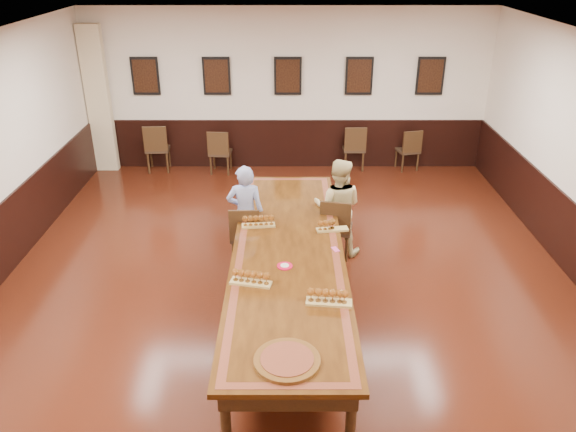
{
  "coord_description": "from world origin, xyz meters",
  "views": [
    {
      "loc": [
        -0.0,
        -6.16,
        4.24
      ],
      "look_at": [
        0.0,
        0.5,
        1.0
      ],
      "focal_mm": 35.0,
      "sensor_mm": 36.0,
      "label": 1
    }
  ],
  "objects_px": {
    "chair_man": "(246,233)",
    "conference_table": "(288,261)",
    "spare_chair_a": "(158,147)",
    "spare_chair_b": "(220,151)",
    "spare_chair_d": "(408,149)",
    "person_woman": "(338,207)",
    "chair_woman": "(336,226)",
    "carved_platter": "(287,360)",
    "person_man": "(246,213)",
    "spare_chair_c": "(354,147)"
  },
  "relations": [
    {
      "from": "chair_man",
      "to": "conference_table",
      "type": "bearing_deg",
      "value": 120.37
    },
    {
      "from": "spare_chair_a",
      "to": "spare_chair_b",
      "type": "height_order",
      "value": "spare_chair_a"
    },
    {
      "from": "spare_chair_d",
      "to": "spare_chair_a",
      "type": "bearing_deg",
      "value": -12.78
    },
    {
      "from": "spare_chair_d",
      "to": "person_woman",
      "type": "xyz_separation_m",
      "value": [
        -1.74,
        -3.49,
        0.31
      ]
    },
    {
      "from": "chair_man",
      "to": "chair_woman",
      "type": "distance_m",
      "value": 1.34
    },
    {
      "from": "carved_platter",
      "to": "person_man",
      "type": "bearing_deg",
      "value": 100.58
    },
    {
      "from": "chair_woman",
      "to": "carved_platter",
      "type": "xyz_separation_m",
      "value": [
        -0.73,
        -3.32,
        0.3
      ]
    },
    {
      "from": "conference_table",
      "to": "spare_chair_a",
      "type": "bearing_deg",
      "value": 119.16
    },
    {
      "from": "spare_chair_c",
      "to": "person_man",
      "type": "xyz_separation_m",
      "value": [
        -1.97,
        -3.71,
        0.26
      ]
    },
    {
      "from": "chair_man",
      "to": "chair_woman",
      "type": "relative_size",
      "value": 0.97
    },
    {
      "from": "person_man",
      "to": "carved_platter",
      "type": "xyz_separation_m",
      "value": [
        0.6,
        -3.22,
        0.04
      ]
    },
    {
      "from": "spare_chair_a",
      "to": "spare_chair_c",
      "type": "distance_m",
      "value": 4.02
    },
    {
      "from": "person_man",
      "to": "person_woman",
      "type": "relative_size",
      "value": 0.99
    },
    {
      "from": "spare_chair_a",
      "to": "spare_chair_b",
      "type": "xyz_separation_m",
      "value": [
        1.29,
        -0.13,
        -0.04
      ]
    },
    {
      "from": "spare_chair_c",
      "to": "spare_chair_d",
      "type": "xyz_separation_m",
      "value": [
        1.11,
        -0.02,
        -0.04
      ]
    },
    {
      "from": "spare_chair_a",
      "to": "conference_table",
      "type": "bearing_deg",
      "value": 114.93
    },
    {
      "from": "spare_chair_b",
      "to": "conference_table",
      "type": "relative_size",
      "value": 0.18
    },
    {
      "from": "carved_platter",
      "to": "chair_woman",
      "type": "bearing_deg",
      "value": 77.66
    },
    {
      "from": "spare_chair_a",
      "to": "carved_platter",
      "type": "xyz_separation_m",
      "value": [
        2.65,
        -6.85,
        0.28
      ]
    },
    {
      "from": "spare_chair_b",
      "to": "person_woman",
      "type": "height_order",
      "value": "person_woman"
    },
    {
      "from": "chair_man",
      "to": "spare_chair_c",
      "type": "xyz_separation_m",
      "value": [
        1.97,
        3.81,
        0.01
      ]
    },
    {
      "from": "chair_man",
      "to": "person_woman",
      "type": "xyz_separation_m",
      "value": [
        1.35,
        0.29,
        0.28
      ]
    },
    {
      "from": "spare_chair_c",
      "to": "chair_woman",
      "type": "bearing_deg",
      "value": 78.83
    },
    {
      "from": "spare_chair_c",
      "to": "spare_chair_d",
      "type": "bearing_deg",
      "value": 177.71
    },
    {
      "from": "spare_chair_a",
      "to": "person_man",
      "type": "bearing_deg",
      "value": 115.18
    },
    {
      "from": "conference_table",
      "to": "spare_chair_b",
      "type": "bearing_deg",
      "value": 106.45
    },
    {
      "from": "person_woman",
      "to": "spare_chair_b",
      "type": "bearing_deg",
      "value": -46.42
    },
    {
      "from": "chair_man",
      "to": "person_woman",
      "type": "height_order",
      "value": "person_woman"
    },
    {
      "from": "spare_chair_d",
      "to": "conference_table",
      "type": "xyz_separation_m",
      "value": [
        -2.47,
        -4.82,
        0.18
      ]
    },
    {
      "from": "spare_chair_b",
      "to": "carved_platter",
      "type": "xyz_separation_m",
      "value": [
        1.36,
        -6.73,
        0.32
      ]
    },
    {
      "from": "person_man",
      "to": "conference_table",
      "type": "xyz_separation_m",
      "value": [
        0.61,
        -1.13,
        -0.12
      ]
    },
    {
      "from": "spare_chair_d",
      "to": "spare_chair_c",
      "type": "bearing_deg",
      "value": -14.57
    },
    {
      "from": "chair_man",
      "to": "person_man",
      "type": "relative_size",
      "value": 0.63
    },
    {
      "from": "conference_table",
      "to": "spare_chair_c",
      "type": "bearing_deg",
      "value": 74.35
    },
    {
      "from": "person_man",
      "to": "chair_woman",
      "type": "bearing_deg",
      "value": -175.97
    },
    {
      "from": "person_woman",
      "to": "conference_table",
      "type": "xyz_separation_m",
      "value": [
        -0.73,
        -1.33,
        -0.13
      ]
    },
    {
      "from": "person_woman",
      "to": "chair_man",
      "type": "bearing_deg",
      "value": 23.45
    },
    {
      "from": "spare_chair_a",
      "to": "spare_chair_d",
      "type": "height_order",
      "value": "spare_chair_a"
    },
    {
      "from": "spare_chair_c",
      "to": "person_woman",
      "type": "relative_size",
      "value": 0.63
    },
    {
      "from": "conference_table",
      "to": "carved_platter",
      "type": "distance_m",
      "value": 2.09
    },
    {
      "from": "chair_man",
      "to": "spare_chair_c",
      "type": "relative_size",
      "value": 0.98
    },
    {
      "from": "conference_table",
      "to": "chair_woman",
      "type": "bearing_deg",
      "value": 59.86
    },
    {
      "from": "chair_man",
      "to": "carved_platter",
      "type": "relative_size",
      "value": 1.42
    },
    {
      "from": "spare_chair_c",
      "to": "conference_table",
      "type": "height_order",
      "value": "spare_chair_c"
    },
    {
      "from": "chair_man",
      "to": "conference_table",
      "type": "height_order",
      "value": "chair_man"
    },
    {
      "from": "spare_chair_c",
      "to": "person_man",
      "type": "distance_m",
      "value": 4.21
    },
    {
      "from": "spare_chair_a",
      "to": "person_woman",
      "type": "xyz_separation_m",
      "value": [
        3.4,
        -3.44,
        0.25
      ]
    },
    {
      "from": "spare_chair_c",
      "to": "spare_chair_d",
      "type": "distance_m",
      "value": 1.11
    },
    {
      "from": "chair_man",
      "to": "spare_chair_d",
      "type": "relative_size",
      "value": 1.06
    },
    {
      "from": "spare_chair_a",
      "to": "spare_chair_c",
      "type": "height_order",
      "value": "spare_chair_a"
    }
  ]
}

